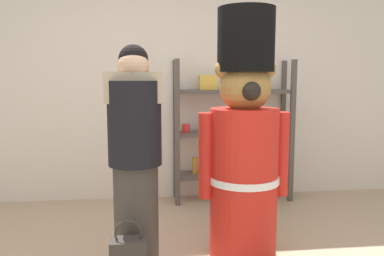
{
  "coord_description": "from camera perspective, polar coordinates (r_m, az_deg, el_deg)",
  "views": [
    {
      "loc": [
        -0.3,
        -2.1,
        1.34
      ],
      "look_at": [
        0.0,
        0.5,
        1.0
      ],
      "focal_mm": 35.8,
      "sensor_mm": 36.0,
      "label": 1
    }
  ],
  "objects": [
    {
      "name": "merchandise_shelf",
      "position": [
        4.22,
        5.93,
        -0.13
      ],
      "size": [
        1.29,
        0.35,
        1.54
      ],
      "color": "#4C4742",
      "rests_on": "ground_plane"
    },
    {
      "name": "teddy_bear_guard",
      "position": [
        2.8,
        7.78,
        -2.92
      ],
      "size": [
        0.67,
        0.51,
        1.83
      ],
      "color": "red",
      "rests_on": "ground_plane"
    },
    {
      "name": "person_shopper",
      "position": [
        2.58,
        -8.46,
        -4.78
      ],
      "size": [
        0.37,
        0.35,
        1.56
      ],
      "color": "#38332D",
      "rests_on": "ground_plane"
    },
    {
      "name": "back_wall",
      "position": [
        4.31,
        -2.61,
        6.85
      ],
      "size": [
        6.4,
        0.12,
        2.6
      ],
      "primitive_type": "cube",
      "color": "silver",
      "rests_on": "ground_plane"
    }
  ]
}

